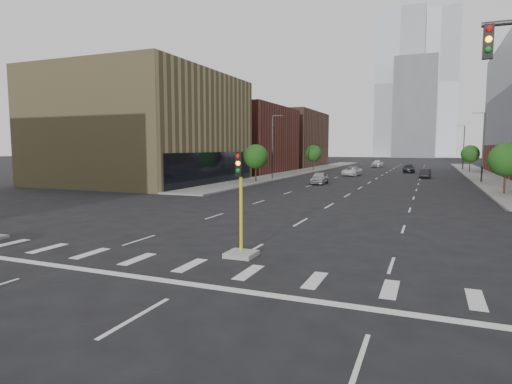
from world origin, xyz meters
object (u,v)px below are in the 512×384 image
Objects in this scene: median_traffic_signal at (241,234)px; car_mid_right at (425,174)px; car_deep_right at (409,169)px; car_near_left at (319,178)px; car_distant at (377,164)px; car_far_left at (352,171)px.

median_traffic_signal is 1.08× the size of car_mid_right.
car_near_left is at bearing -111.10° from car_deep_right.
car_distant is (1.54, 49.81, 0.08)m from car_near_left.
car_mid_right is at bearing -67.06° from car_distant.
car_mid_right is 0.78× the size of car_far_left.
car_deep_right is at bearing -63.69° from car_distant.
median_traffic_signal is 0.87× the size of car_deep_right.
car_near_left is at bearing 98.69° from median_traffic_signal.
median_traffic_signal reaches higher than car_deep_right.
car_deep_right reaches higher than car_far_left.
median_traffic_signal is 36.94m from car_near_left.
car_mid_right is at bearing 82.81° from median_traffic_signal.
car_near_left reaches higher than car_deep_right.
car_near_left reaches higher than car_mid_right.
car_distant is at bearing 92.68° from median_traffic_signal.
car_deep_right is at bearing 63.81° from car_far_left.
car_mid_right is (12.25, 16.38, -0.10)m from car_near_left.
car_distant is (-10.71, 33.43, 0.18)m from car_mid_right.
car_distant reaches higher than car_deep_right.
median_traffic_signal is 66.42m from car_deep_right.
car_mid_right is 13.75m from car_deep_right.
median_traffic_signal is 53.31m from car_mid_right.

